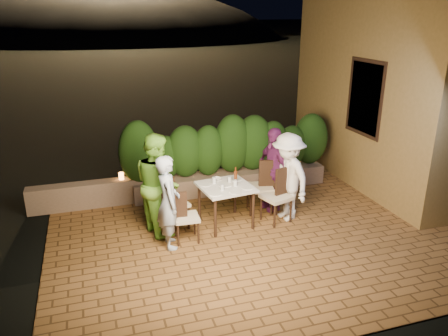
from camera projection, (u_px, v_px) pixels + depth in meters
name	position (u px, v px, depth m)	size (l,w,h in m)	color
ground	(262.00, 241.00, 7.40)	(400.00, 400.00, 0.00)	black
terrace_floor	(252.00, 231.00, 7.87)	(7.00, 6.00, 0.15)	brown
building_wall	(386.00, 69.00, 9.36)	(1.60, 5.00, 5.00)	olive
window_pane	(366.00, 98.00, 8.86)	(0.08, 1.00, 1.40)	black
window_frame	(366.00, 98.00, 8.86)	(0.06, 1.15, 1.55)	black
planter	(231.00, 181.00, 9.45)	(4.20, 0.55, 0.40)	#775F4C
hedge	(231.00, 148.00, 9.19)	(4.00, 0.70, 1.10)	#19370F
parapet	(86.00, 195.00, 8.58)	(2.20, 0.30, 0.50)	#775F4C
hill	(118.00, 68.00, 63.18)	(52.00, 40.00, 22.00)	black
dining_table	(226.00, 205.00, 7.84)	(0.88, 0.88, 0.75)	white
plate_nw	(215.00, 193.00, 7.37)	(0.24, 0.24, 0.01)	white
plate_sw	(206.00, 185.00, 7.75)	(0.21, 0.21, 0.01)	white
plate_ne	(248.00, 188.00, 7.61)	(0.21, 0.21, 0.01)	white
plate_se	(235.00, 179.00, 8.01)	(0.24, 0.24, 0.01)	white
plate_centre	(225.00, 185.00, 7.74)	(0.25, 0.25, 0.01)	white
plate_front	(236.00, 192.00, 7.44)	(0.23, 0.23, 0.01)	white
glass_nw	(222.00, 187.00, 7.50)	(0.06, 0.06, 0.11)	silver
glass_sw	(214.00, 180.00, 7.79)	(0.07, 0.07, 0.12)	silver
glass_ne	(235.00, 183.00, 7.68)	(0.07, 0.07, 0.12)	silver
glass_se	(230.00, 180.00, 7.84)	(0.07, 0.07, 0.11)	silver
beer_bottle	(236.00, 176.00, 7.74)	(0.06, 0.06, 0.32)	#52230D
bowl	(217.00, 179.00, 7.97)	(0.16, 0.16, 0.04)	white
chair_left_front	(186.00, 216.00, 7.25)	(0.41, 0.41, 0.89)	black
chair_left_back	(174.00, 203.00, 7.69)	(0.44, 0.44, 0.96)	black
chair_right_front	(276.00, 196.00, 7.91)	(0.47, 0.47, 1.01)	black
chair_right_back	(260.00, 186.00, 8.30)	(0.48, 0.48, 1.04)	black
diner_blue	(168.00, 202.00, 6.97)	(0.57, 0.37, 1.56)	#ABBFDD
diner_green	(157.00, 183.00, 7.45)	(0.86, 0.67, 1.77)	#80D141
diner_white	(288.00, 177.00, 7.92)	(1.06, 0.61, 1.64)	white
diner_purple	(273.00, 169.00, 8.34)	(0.96, 0.40, 1.63)	#6D2467
parapet_lamp	(121.00, 176.00, 8.67)	(0.10, 0.10, 0.14)	orange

